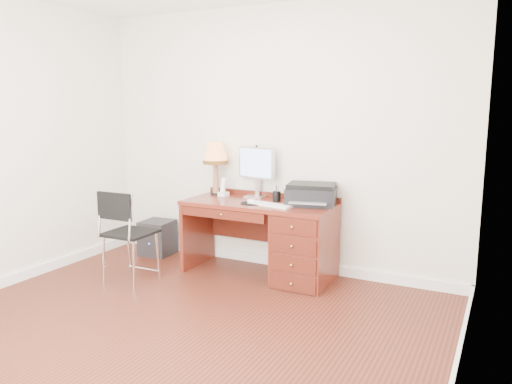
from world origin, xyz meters
The scene contains 12 objects.
ground centered at (0.00, 0.00, 0.00)m, with size 4.00×4.00×0.00m, color #3B150D.
room_shell centered at (0.00, 0.63, 0.05)m, with size 4.00×4.00×4.00m.
desk centered at (0.32, 1.40, 0.41)m, with size 1.50×0.67×0.75m.
monitor centered at (-0.16, 1.64, 1.08)m, with size 0.45×0.19×0.52m.
keyboard centered at (0.18, 1.29, 0.76)m, with size 0.45×0.13×0.02m, color white.
mouse_pad centered at (-0.03, 1.29, 0.76)m, with size 0.21×0.21×0.04m.
printer centered at (0.51, 1.52, 0.85)m, with size 0.53×0.45×0.21m.
leg_lamp centered at (-0.60, 1.57, 1.16)m, with size 0.27×0.27×0.56m.
phone centered at (-0.49, 1.54, 0.81)m, with size 0.10×0.10×0.19m.
pen_cup centered at (0.15, 1.50, 0.80)m, with size 0.08×0.08×0.10m, color black.
chair centered at (-1.03, 0.60, 0.55)m, with size 0.43×0.44×0.91m.
equipment_box centered at (-1.36, 1.50, 0.20)m, with size 0.34×0.34×0.39m, color black.
Camera 1 is at (2.18, -2.94, 1.68)m, focal length 35.00 mm.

